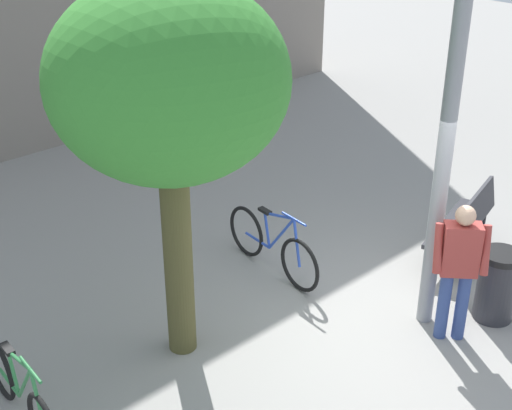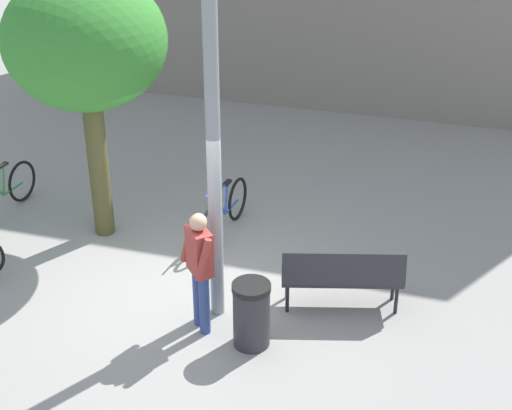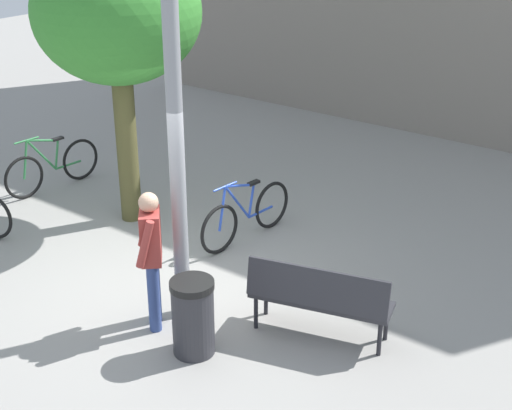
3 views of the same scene
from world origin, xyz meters
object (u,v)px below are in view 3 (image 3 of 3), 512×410
park_bench (319,296)px  plaza_tree (117,15)px  person_by_lamppost (151,251)px  lamppost (173,84)px  bicycle_blue (246,215)px  bicycle_green (52,167)px  trash_bin (193,317)px

park_bench → plaza_tree: size_ratio=0.41×
plaza_tree → park_bench: bearing=-14.1°
person_by_lamppost → plaza_tree: size_ratio=0.41×
lamppost → plaza_tree: lamppost is taller
plaza_tree → lamppost: bearing=-32.2°
park_bench → bicycle_blue: bearing=145.6°
park_bench → bicycle_blue: size_ratio=0.92×
person_by_lamppost → bicycle_green: size_ratio=0.92×
park_bench → bicycle_green: bearing=169.8°
bicycle_blue → park_bench: bearing=-34.4°
bicycle_green → trash_bin: size_ratio=2.05×
plaza_tree → bicycle_green: 3.26m
bicycle_blue → trash_bin: bearing=-64.2°
person_by_lamppost → park_bench: person_by_lamppost is taller
person_by_lamppost → bicycle_green: 4.68m
person_by_lamppost → bicycle_blue: person_by_lamppost is taller
bicycle_green → bicycle_blue: size_ratio=1.00×
lamppost → park_bench: 2.78m
park_bench → bicycle_green: size_ratio=0.92×
person_by_lamppost → trash_bin: person_by_lamppost is taller
trash_bin → bicycle_green: bearing=156.9°
bicycle_green → bicycle_blue: 3.73m
lamppost → bicycle_green: 5.17m
lamppost → park_bench: (1.56, 0.52, -2.24)m
person_by_lamppost → bicycle_green: person_by_lamppost is taller
plaza_tree → bicycle_blue: plaza_tree is taller
lamppost → plaza_tree: bearing=147.8°
lamppost → person_by_lamppost: bearing=-101.7°
bicycle_green → trash_bin: 5.35m
plaza_tree → bicycle_green: bearing=178.5°
plaza_tree → trash_bin: 4.50m
lamppost → trash_bin: 2.48m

